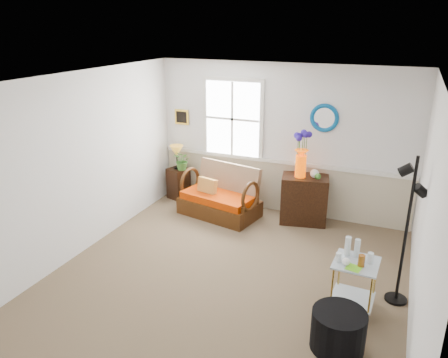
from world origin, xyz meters
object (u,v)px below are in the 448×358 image
at_px(cabinet, 304,199).
at_px(ottoman, 338,330).
at_px(lamp_stand, 178,183).
at_px(loveseat, 219,192).
at_px(side_table, 354,286).
at_px(floor_lamp, 406,232).

distance_m(cabinet, ottoman, 3.08).
xyz_separation_m(lamp_stand, cabinet, (2.46, -0.11, 0.11)).
distance_m(loveseat, side_table, 3.12).
height_order(lamp_stand, ottoman, lamp_stand).
bearing_deg(ottoman, lamp_stand, 139.46).
height_order(cabinet, ottoman, cabinet).
bearing_deg(lamp_stand, ottoman, -40.54).
distance_m(cabinet, floor_lamp, 2.43).
bearing_deg(lamp_stand, cabinet, -2.66).
bearing_deg(ottoman, side_table, 86.08).
bearing_deg(loveseat, ottoman, -34.48).
relative_size(loveseat, side_table, 2.12).
bearing_deg(side_table, ottoman, -93.92).
height_order(side_table, floor_lamp, floor_lamp).
xyz_separation_m(lamp_stand, ottoman, (3.51, -3.00, -0.08)).
distance_m(lamp_stand, cabinet, 2.47).
distance_m(lamp_stand, ottoman, 4.62).
relative_size(loveseat, lamp_stand, 2.26).
bearing_deg(side_table, lamp_stand, 147.56).
bearing_deg(cabinet, lamp_stand, 165.50).
bearing_deg(loveseat, floor_lamp, -14.12).
bearing_deg(side_table, floor_lamp, 38.57).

